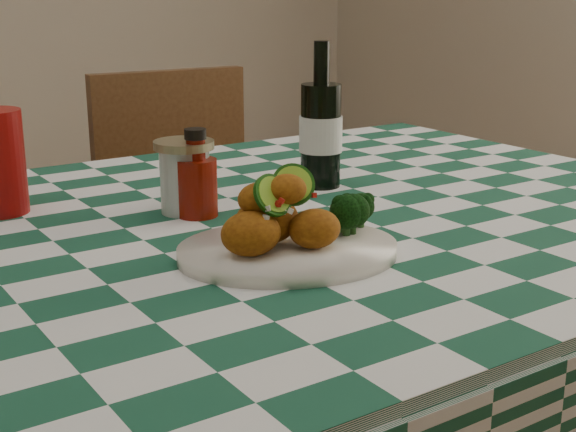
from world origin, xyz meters
TOP-DOWN VIEW (x-y plane):
  - plate at (0.02, -0.17)m, footprint 0.34×0.30m
  - fried_chicken_pile at (0.01, -0.17)m, footprint 0.14×0.10m
  - broccoli_side at (0.12, -0.16)m, footprint 0.07×0.07m
  - ketchup_bottle at (0.01, 0.07)m, footprint 0.06×0.06m
  - mason_jar at (0.01, 0.09)m, footprint 0.11×0.11m
  - beer_bottle at (0.27, 0.11)m, footprint 0.08×0.08m
  - wooden_chair_right at (0.37, 0.73)m, footprint 0.44×0.46m

SIDE VIEW (x-z plane):
  - wooden_chair_right at x=0.37m, z-range 0.00..0.91m
  - plate at x=0.02m, z-range 0.79..0.80m
  - broccoli_side at x=0.12m, z-range 0.80..0.86m
  - mason_jar at x=0.01m, z-range 0.79..0.90m
  - fried_chicken_pile at x=0.01m, z-range 0.80..0.89m
  - ketchup_bottle at x=0.01m, z-range 0.79..0.92m
  - beer_bottle at x=0.27m, z-range 0.79..1.03m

